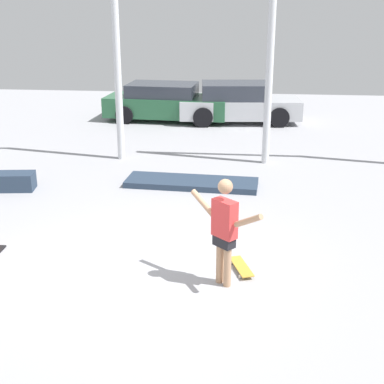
# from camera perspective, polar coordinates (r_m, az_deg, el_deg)

# --- Properties ---
(ground_plane) EXTENTS (36.00, 36.00, 0.00)m
(ground_plane) POSITION_cam_1_polar(r_m,az_deg,el_deg) (9.28, -3.95, -7.88)
(ground_plane) COLOR #9E9EA3
(skateboarder) EXTENTS (1.17, 1.07, 1.78)m
(skateboarder) POSITION_cam_1_polar(r_m,az_deg,el_deg) (8.29, 3.48, -3.73)
(skateboarder) COLOR tan
(skateboarder) RESTS_ON ground_plane
(skateboard) EXTENTS (0.45, 0.79, 0.08)m
(skateboard) POSITION_cam_1_polar(r_m,az_deg,el_deg) (9.14, 5.29, -7.93)
(skateboard) COLOR gold
(skateboard) RESTS_ON ground_plane
(manual_pad) EXTENTS (3.27, 1.16, 0.14)m
(manual_pad) POSITION_cam_1_polar(r_m,az_deg,el_deg) (13.10, -0.04, 1.00)
(manual_pad) COLOR #28384C
(manual_pad) RESTS_ON ground_plane
(canopy_support_left) EXTENTS (4.94, 0.20, 5.44)m
(canopy_support_left) POSITION_cam_1_polar(r_m,az_deg,el_deg) (15.66, -16.87, 15.37)
(canopy_support_left) COLOR silver
(canopy_support_left) RESTS_ON ground_plane
(canopy_support_right) EXTENTS (4.94, 0.20, 5.44)m
(canopy_support_right) POSITION_cam_1_polar(r_m,az_deg,el_deg) (14.81, 17.93, 15.05)
(canopy_support_right) COLOR silver
(canopy_support_right) RESTS_ON ground_plane
(parked_car_green) EXTENTS (4.66, 2.23, 1.37)m
(parked_car_green) POSITION_cam_1_polar(r_m,az_deg,el_deg) (20.29, -2.77, 9.53)
(parked_car_green) COLOR #28603D
(parked_car_green) RESTS_ON ground_plane
(parked_car_silver) EXTENTS (4.52, 2.30, 1.44)m
(parked_car_silver) POSITION_cam_1_polar(r_m,az_deg,el_deg) (20.01, 4.94, 9.43)
(parked_car_silver) COLOR #B7BABF
(parked_car_silver) RESTS_ON ground_plane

